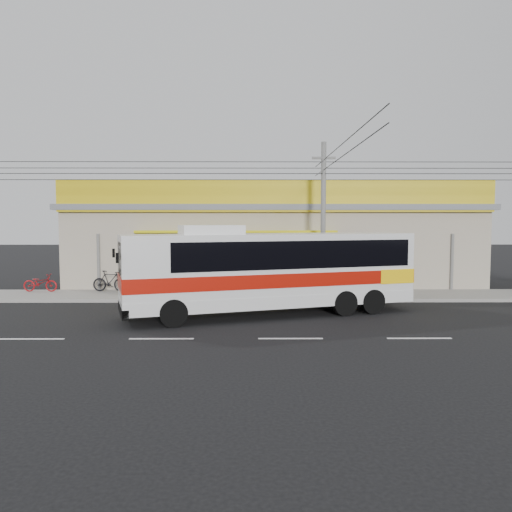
{
  "coord_description": "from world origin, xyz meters",
  "views": [
    {
      "loc": [
        -1.18,
        -17.71,
        3.63
      ],
      "look_at": [
        -1.04,
        2.0,
        2.26
      ],
      "focal_mm": 35.0,
      "sensor_mm": 36.0,
      "label": 1
    }
  ],
  "objects": [
    {
      "name": "sidewalk",
      "position": [
        0.0,
        6.0,
        0.07
      ],
      "size": [
        30.0,
        3.2,
        0.15
      ],
      "primitive_type": "cube",
      "color": "gray",
      "rests_on": "ground"
    },
    {
      "name": "motorbike_red",
      "position": [
        -11.71,
        6.9,
        0.59
      ],
      "size": [
        1.68,
        0.61,
        0.88
      ],
      "primitive_type": "imported",
      "rotation": [
        0.0,
        0.0,
        1.55
      ],
      "color": "#980B0E",
      "rests_on": "sidewalk"
    },
    {
      "name": "storefront_building",
      "position": [
        -0.01,
        11.54,
        2.3
      ],
      "size": [
        22.6,
        9.2,
        5.7
      ],
      "color": "#A59B85",
      "rests_on": "ground"
    },
    {
      "name": "utility_pole",
      "position": [
        2.09,
        5.4,
        5.99
      ],
      "size": [
        34.0,
        14.0,
        7.26
      ],
      "color": "#5D5D5B",
      "rests_on": "ground"
    },
    {
      "name": "motorbike_dark",
      "position": [
        -8.26,
        6.9,
        0.67
      ],
      "size": [
        1.76,
        0.62,
        1.04
      ],
      "primitive_type": "imported",
      "rotation": [
        0.0,
        0.0,
        1.5
      ],
      "color": "black",
      "rests_on": "sidewalk"
    },
    {
      "name": "coach_bus",
      "position": [
        -0.3,
        1.5,
        1.87
      ],
      "size": [
        11.51,
        5.78,
        3.49
      ],
      "rotation": [
        0.0,
        0.0,
        0.31
      ],
      "color": "silver",
      "rests_on": "ground"
    },
    {
      "name": "lane_markings",
      "position": [
        0.0,
        -2.5,
        0.0
      ],
      "size": [
        50.0,
        0.12,
        0.01
      ],
      "primitive_type": null,
      "color": "silver",
      "rests_on": "ground"
    },
    {
      "name": "ground",
      "position": [
        0.0,
        0.0,
        0.0
      ],
      "size": [
        120.0,
        120.0,
        0.0
      ],
      "primitive_type": "plane",
      "color": "black",
      "rests_on": "ground"
    }
  ]
}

